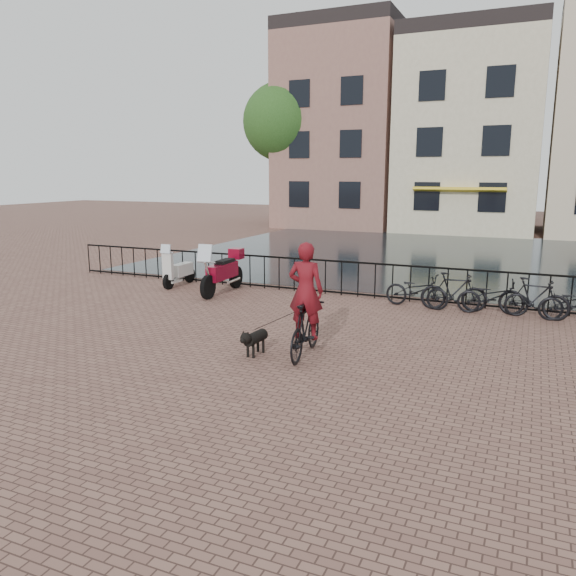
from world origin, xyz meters
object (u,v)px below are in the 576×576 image
at_px(dog, 256,341).
at_px(motorcycle, 222,267).
at_px(cyclist, 306,306).
at_px(scooter, 179,263).

height_order(dog, motorcycle, motorcycle).
relative_size(cyclist, dog, 3.07).
bearing_deg(scooter, cyclist, -38.91).
xyz_separation_m(dog, motorcycle, (-3.52, 4.76, 0.52)).
distance_m(dog, motorcycle, 5.94).
bearing_deg(scooter, motorcycle, -14.63).
height_order(cyclist, dog, cyclist).
distance_m(cyclist, scooter, 7.95).
bearing_deg(cyclist, dog, 15.01).
relative_size(cyclist, scooter, 1.70).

